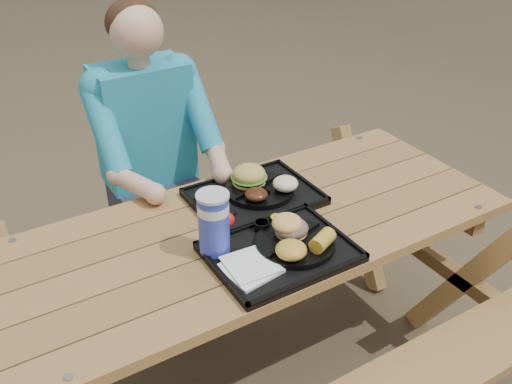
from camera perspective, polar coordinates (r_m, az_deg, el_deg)
ground at (r=2.50m, az=0.00°, el=-17.46°), size 60.00×60.00×0.00m
picnic_table at (r=2.23m, az=0.00°, el=-11.13°), size 1.80×1.49×0.75m
tray_near at (r=1.85m, az=2.40°, el=-6.08°), size 0.45×0.35×0.02m
tray_far at (r=2.12m, az=-0.18°, el=-0.55°), size 0.45×0.35×0.02m
plate_near at (r=1.86m, az=3.92°, el=-5.12°), size 0.26×0.26×0.02m
plate_far at (r=2.13m, az=0.37°, el=0.25°), size 0.26×0.26×0.02m
napkin_stack at (r=1.76m, az=-0.63°, el=-7.59°), size 0.18×0.18×0.02m
soda_cup at (r=1.79m, az=-4.24°, el=-3.21°), size 0.10×0.10×0.20m
condiment_bbq at (r=1.92m, az=0.58°, el=-3.39°), size 0.05×0.05×0.03m
condiment_mustard at (r=1.95m, az=2.07°, el=-2.84°), size 0.05×0.05×0.03m
sandwich at (r=1.85m, az=3.58°, el=-2.82°), size 0.11×0.11×0.11m
mac_cheese at (r=1.77m, az=3.53°, el=-5.80°), size 0.10×0.10×0.05m
corn_cob at (r=1.82m, az=6.67°, el=-4.83°), size 0.12×0.12×0.05m
cutlery_far at (r=2.05m, az=-4.20°, el=-1.48°), size 0.10×0.18×0.01m
burger at (r=2.13m, az=-0.71°, el=2.20°), size 0.13×0.13×0.11m
baked_beans at (r=2.05m, az=0.02°, el=-0.24°), size 0.08×0.08×0.04m
potato_salad at (r=2.10m, az=2.95°, el=0.85°), size 0.09×0.09×0.05m
diner at (r=2.57m, az=-10.43°, el=1.92°), size 0.48×0.84×1.28m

